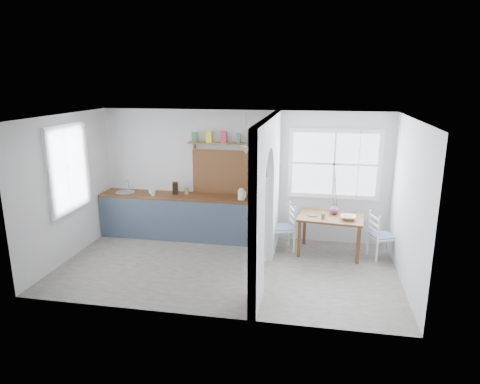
% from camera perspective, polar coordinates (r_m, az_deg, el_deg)
% --- Properties ---
extents(floor, '(5.80, 3.20, 0.01)m').
position_cam_1_polar(floor, '(7.57, -1.85, -10.02)').
color(floor, gray).
rests_on(floor, ground).
extents(ceiling, '(5.80, 3.20, 0.01)m').
position_cam_1_polar(ceiling, '(6.89, -2.03, 10.00)').
color(ceiling, silver).
rests_on(ceiling, walls).
extents(walls, '(5.81, 3.21, 2.60)m').
position_cam_1_polar(walls, '(7.12, -1.93, -0.48)').
color(walls, silver).
rests_on(walls, floor).
extents(partition, '(0.12, 3.20, 2.60)m').
position_cam_1_polar(partition, '(7.03, 3.74, 0.55)').
color(partition, silver).
rests_on(partition, floor).
extents(kitchen_window, '(0.10, 1.16, 1.50)m').
position_cam_1_polar(kitchen_window, '(8.14, -22.12, 2.90)').
color(kitchen_window, white).
rests_on(kitchen_window, walls).
extents(nook_window, '(1.76, 0.10, 1.30)m').
position_cam_1_polar(nook_window, '(8.42, 12.46, 3.67)').
color(nook_window, white).
rests_on(nook_window, walls).
extents(counter, '(3.50, 0.60, 0.90)m').
position_cam_1_polar(counter, '(8.88, -7.19, -3.16)').
color(counter, brown).
rests_on(counter, floor).
extents(sink, '(0.40, 0.40, 0.02)m').
position_cam_1_polar(sink, '(9.20, -15.07, -0.10)').
color(sink, silver).
rests_on(sink, counter).
extents(backsplash, '(1.65, 0.03, 0.90)m').
position_cam_1_polar(backsplash, '(8.65, -1.03, 2.61)').
color(backsplash, brown).
rests_on(backsplash, walls).
extents(shelf, '(1.75, 0.20, 0.21)m').
position_cam_1_polar(shelf, '(8.45, -1.16, 6.79)').
color(shelf, olive).
rests_on(shelf, walls).
extents(pendant_lamp, '(0.26, 0.26, 0.16)m').
position_cam_1_polar(pendant_lamp, '(8.08, 0.83, 5.56)').
color(pendant_lamp, beige).
rests_on(pendant_lamp, ceiling).
extents(utensil_rail, '(0.02, 0.50, 0.02)m').
position_cam_1_polar(utensil_rail, '(7.85, 3.83, 2.07)').
color(utensil_rail, silver).
rests_on(utensil_rail, partition).
extents(dining_table, '(1.25, 0.90, 0.73)m').
position_cam_1_polar(dining_table, '(8.19, 11.89, -5.61)').
color(dining_table, brown).
rests_on(dining_table, floor).
extents(chair_left, '(0.53, 0.53, 0.91)m').
position_cam_1_polar(chair_left, '(8.19, 5.66, -4.68)').
color(chair_left, white).
rests_on(chair_left, floor).
extents(chair_right, '(0.51, 0.51, 0.87)m').
position_cam_1_polar(chair_right, '(8.20, 18.43, -5.52)').
color(chair_right, white).
rests_on(chair_right, floor).
extents(kettle, '(0.20, 0.16, 0.22)m').
position_cam_1_polar(kettle, '(8.32, 0.17, -0.29)').
color(kettle, white).
rests_on(kettle, counter).
extents(mug_a, '(0.15, 0.15, 0.12)m').
position_cam_1_polar(mug_a, '(8.78, -11.52, -0.13)').
color(mug_a, silver).
rests_on(mug_a, counter).
extents(mug_b, '(0.14, 0.14, 0.09)m').
position_cam_1_polar(mug_b, '(8.94, -11.72, 0.04)').
color(mug_b, white).
rests_on(mug_b, counter).
extents(knife_block, '(0.15, 0.18, 0.24)m').
position_cam_1_polar(knife_block, '(8.83, -8.62, 0.51)').
color(knife_block, black).
rests_on(knife_block, counter).
extents(jar, '(0.12, 0.12, 0.15)m').
position_cam_1_polar(jar, '(8.78, -7.11, 0.17)').
color(jar, olive).
rests_on(jar, counter).
extents(towel_magenta, '(0.02, 0.03, 0.53)m').
position_cam_1_polar(towel_magenta, '(8.26, 3.53, -5.80)').
color(towel_magenta, '#B32367').
rests_on(towel_magenta, counter).
extents(towel_orange, '(0.02, 0.03, 0.52)m').
position_cam_1_polar(towel_orange, '(8.24, 3.51, -6.03)').
color(towel_orange, '#CD7301').
rests_on(towel_orange, counter).
extents(bowl, '(0.29, 0.29, 0.07)m').
position_cam_1_polar(bowl, '(7.97, 14.22, -3.30)').
color(bowl, white).
rests_on(bowl, dining_table).
extents(table_cup, '(0.12, 0.12, 0.09)m').
position_cam_1_polar(table_cup, '(7.94, 11.05, -3.10)').
color(table_cup, '#66AA6E').
rests_on(table_cup, dining_table).
extents(plate, '(0.19, 0.19, 0.02)m').
position_cam_1_polar(plate, '(8.04, 9.67, -3.07)').
color(plate, '#3A3636').
rests_on(plate, dining_table).
extents(vase, '(0.23, 0.23, 0.18)m').
position_cam_1_polar(vase, '(8.21, 12.44, -2.24)').
color(vase, '#704976').
rests_on(vase, dining_table).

